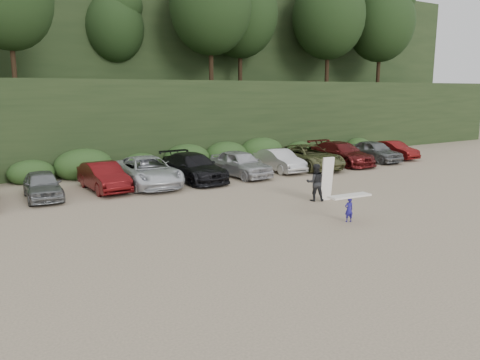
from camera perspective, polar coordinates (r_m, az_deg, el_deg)
ground at (r=18.11m, az=0.03°, el=-6.16°), size 120.00×120.00×0.00m
hillside_backdrop at (r=51.76m, az=-22.64°, el=16.65°), size 90.00×41.50×28.00m
parked_cars at (r=27.34m, az=-7.48°, el=1.27°), size 39.44×6.12×1.65m
child_surfer at (r=19.58m, az=13.17°, el=-2.82°), size 1.91×0.67×1.13m
adult_surfer at (r=22.96m, az=9.30°, el=-0.25°), size 1.37×1.03×2.15m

